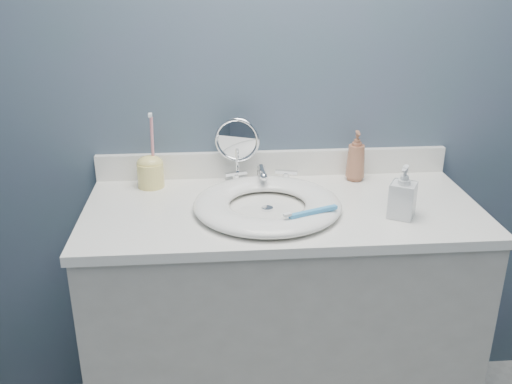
{
  "coord_description": "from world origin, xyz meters",
  "views": [
    {
      "loc": [
        -0.21,
        -0.63,
        1.59
      ],
      "look_at": [
        -0.08,
        0.94,
        0.94
      ],
      "focal_mm": 40.0,
      "sensor_mm": 36.0,
      "label": 1
    }
  ],
  "objects": [
    {
      "name": "basin",
      "position": [
        -0.05,
        0.94,
        0.9
      ],
      "size": [
        0.45,
        0.45,
        0.04
      ],
      "primitive_type": null,
      "color": "white",
      "rests_on": "countertop"
    },
    {
      "name": "soap_bottle_clear",
      "position": [
        0.34,
        0.87,
        0.96
      ],
      "size": [
        0.1,
        0.1,
        0.16
      ],
      "primitive_type": "imported",
      "rotation": [
        0.0,
        0.0,
        -0.52
      ],
      "color": "silver",
      "rests_on": "countertop"
    },
    {
      "name": "faucet",
      "position": [
        -0.05,
        1.14,
        0.91
      ],
      "size": [
        0.25,
        0.13,
        0.07
      ],
      "color": "silver",
      "rests_on": "countertop"
    },
    {
      "name": "backsplash",
      "position": [
        0.0,
        1.24,
        0.93
      ],
      "size": [
        1.22,
        0.02,
        0.09
      ],
      "primitive_type": "cube",
      "color": "white",
      "rests_on": "countertop"
    },
    {
      "name": "soap_bottle_amber",
      "position": [
        0.28,
        1.18,
        0.97
      ],
      "size": [
        0.07,
        0.07,
        0.17
      ],
      "primitive_type": "imported",
      "rotation": [
        0.0,
        0.0,
        -0.08
      ],
      "color": "#9D6247",
      "rests_on": "countertop"
    },
    {
      "name": "toothbrush_holder",
      "position": [
        -0.42,
        1.17,
        0.94
      ],
      "size": [
        0.09,
        0.09,
        0.25
      ],
      "rotation": [
        0.0,
        0.0,
        0.32
      ],
      "color": "#F2DE79",
      "rests_on": "countertop"
    },
    {
      "name": "countertop",
      "position": [
        0.0,
        0.97,
        0.86
      ],
      "size": [
        1.22,
        0.57,
        0.03
      ],
      "primitive_type": "cube",
      "color": "white",
      "rests_on": "vanity_cabinet"
    },
    {
      "name": "toothbrush_lying",
      "position": [
        0.06,
        0.82,
        0.92
      ],
      "size": [
        0.17,
        0.08,
        0.02
      ],
      "rotation": [
        0.0,
        0.0,
        0.39
      ],
      "color": "#3E9DDD",
      "rests_on": "basin"
    },
    {
      "name": "back_wall",
      "position": [
        0.0,
        1.25,
        1.2
      ],
      "size": [
        2.2,
        0.02,
        2.4
      ],
      "primitive_type": "cube",
      "color": "#405661",
      "rests_on": "ground"
    },
    {
      "name": "drain",
      "position": [
        -0.05,
        0.94,
        0.88
      ],
      "size": [
        0.04,
        0.04,
        0.01
      ],
      "primitive_type": "cylinder",
      "color": "silver",
      "rests_on": "countertop"
    },
    {
      "name": "makeup_mirror",
      "position": [
        -0.13,
        1.19,
        1.0
      ],
      "size": [
        0.15,
        0.09,
        0.23
      ],
      "rotation": [
        0.0,
        0.0,
        -0.2
      ],
      "color": "silver",
      "rests_on": "countertop"
    },
    {
      "name": "vanity_cabinet",
      "position": [
        0.0,
        0.97,
        0.42
      ],
      "size": [
        1.2,
        0.55,
        0.85
      ],
      "primitive_type": "cube",
      "color": "beige",
      "rests_on": "ground"
    }
  ]
}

